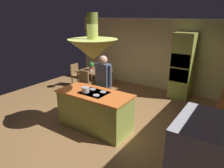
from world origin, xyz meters
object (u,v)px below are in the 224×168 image
Objects in this scene: oven_tower at (182,66)px; chair_by_back_wall at (105,73)px; cooking_pot_on_cooktop at (85,90)px; cup_on_table at (91,71)px; chair_at_corner at (76,73)px; kitchen_island at (95,110)px; person_at_island at (103,82)px; potted_plant_on_table at (91,66)px; dining_table at (94,73)px; chair_facing_island at (82,82)px.

chair_by_back_wall is (-2.80, -0.47, -0.57)m from oven_tower.
oven_tower reaches higher than cooking_pot_on_cooktop.
chair_at_corner is at bearing 166.63° from cup_on_table.
kitchen_island is 0.89m from person_at_island.
person_at_island reaches higher than potted_plant_on_table.
cooking_pot_on_cooktop is (1.66, -2.22, 0.08)m from potted_plant_on_table.
chair_at_corner is (-0.89, -0.67, 0.00)m from chair_by_back_wall.
cooking_pot_on_cooktop reaches higher than kitchen_island.
person_at_island is 1.85m from cup_on_table.
chair_by_back_wall is 9.67× the size of cup_on_table.
kitchen_island is 3.48m from oven_tower.
potted_plant_on_table is at bearing -90.68° from chair_at_corner.
dining_table is (-2.80, -1.14, -0.42)m from oven_tower.
dining_table is 0.30m from potted_plant_on_table.
chair_by_back_wall is 4.83× the size of cooking_pot_on_cooktop.
cup_on_table is (0.05, 0.44, 0.30)m from chair_facing_island.
chair_facing_island is 9.67× the size of cup_on_table.
chair_at_corner is at bearing -162.80° from oven_tower.
chair_by_back_wall is (0.00, 1.34, 0.00)m from chair_facing_island.
cooking_pot_on_cooktop is at bearing 117.98° from chair_by_back_wall.
cup_on_table is at bearing -153.59° from oven_tower.
potted_plant_on_table is at bearing 126.70° from cooking_pot_on_cooktop.
chair_facing_island is (-1.46, 0.74, -0.46)m from person_at_island.
cup_on_table is (0.05, -0.89, 0.30)m from chair_by_back_wall.
person_at_island reaches higher than cooking_pot_on_cooktop.
chair_facing_island is (-1.70, 1.43, 0.03)m from kitchen_island.
oven_tower is (1.10, 3.24, 0.60)m from kitchen_island.
oven_tower is 2.90m from chair_by_back_wall.
chair_at_corner is at bearing 36.81° from chair_by_back_wall.
person_at_island is 18.71× the size of cup_on_table.
oven_tower reaches higher than person_at_island.
dining_table is at bearing 4.57° from potted_plant_on_table.
chair_at_corner is 9.67× the size of cup_on_table.
potted_plant_on_table reaches higher than chair_facing_island.
oven_tower is 3.05m from dining_table.
potted_plant_on_table reaches higher than dining_table.
kitchen_island is 3.34m from chair_at_corner.
chair_at_corner is (-3.69, -1.14, -0.57)m from oven_tower.
cup_on_table is 2.51m from cooking_pot_on_cooktop.
potted_plant_on_table is (-2.92, -1.15, -0.15)m from oven_tower.
oven_tower reaches higher than cup_on_table.
potted_plant_on_table is (-1.57, 1.40, -0.04)m from person_at_island.
kitchen_island is at bearing -48.63° from cup_on_table.
person_at_island reaches higher than dining_table.
dining_table is at bearing 90.00° from chair_by_back_wall.
potted_plant_on_table is (-1.82, 2.09, 0.46)m from kitchen_island.
cooking_pot_on_cooktop reaches higher than potted_plant_on_table.
oven_tower is at bearing -72.80° from chair_at_corner.
kitchen_island is 2.22m from chair_facing_island.
person_at_island is (-1.34, -2.55, -0.11)m from oven_tower.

